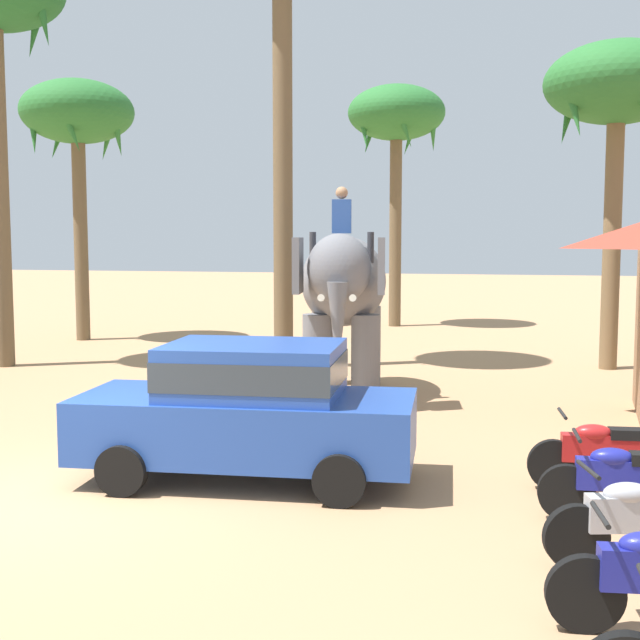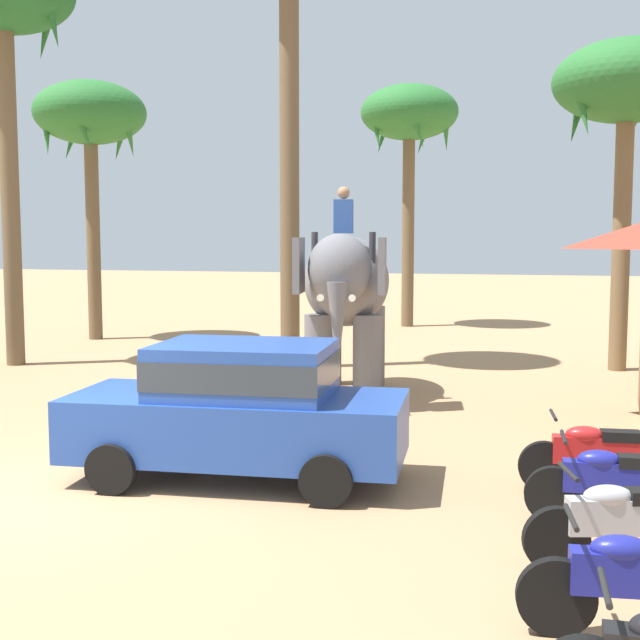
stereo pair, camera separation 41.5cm
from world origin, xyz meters
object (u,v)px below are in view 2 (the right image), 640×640
object	(u,v)px
palm_tree_near_hut	(90,119)
palm_tree_left_of_road	(409,119)
motorcycle_far_in_row	(597,455)
palm_tree_far_back	(627,90)
motorcycle_second_in_row	(640,581)
elephant_with_mahout	(346,290)
motorcycle_mid_row	(624,522)
palm_tree_leaning_seaward	(3,7)
car_sedan_foreground	(240,405)
motorcycle_fourth_in_row	(613,483)

from	to	relation	value
palm_tree_near_hut	palm_tree_left_of_road	xyz separation A→B (m)	(8.30, 5.85, 0.49)
motorcycle_far_in_row	palm_tree_far_back	world-z (taller)	palm_tree_far_back
motorcycle_second_in_row	motorcycle_far_in_row	bearing A→B (deg)	91.29
elephant_with_mahout	palm_tree_near_hut	xyz separation A→B (m)	(-9.09, 6.70, 4.35)
motorcycle_second_in_row	palm_tree_near_hut	xyz separation A→B (m)	(-13.39, 15.62, 5.88)
motorcycle_far_in_row	palm_tree_left_of_road	world-z (taller)	palm_tree_left_of_road
motorcycle_mid_row	palm_tree_near_hut	distance (m)	20.46
palm_tree_far_back	palm_tree_leaning_seaward	world-z (taller)	palm_tree_leaning_seaward
palm_tree_far_back	palm_tree_left_of_road	bearing A→B (deg)	126.80
palm_tree_leaning_seaward	palm_tree_near_hut	bearing A→B (deg)	98.45
elephant_with_mahout	palm_tree_far_back	world-z (taller)	palm_tree_far_back
palm_tree_near_hut	palm_tree_left_of_road	distance (m)	10.17
car_sedan_foreground	palm_tree_far_back	bearing A→B (deg)	62.91
motorcycle_mid_row	motorcycle_far_in_row	xyz separation A→B (m)	(-0.09, 2.36, 0.00)
motorcycle_mid_row	motorcycle_fourth_in_row	distance (m)	1.24
palm_tree_near_hut	palm_tree_far_back	size ratio (longest dim) A/B	1.02
palm_tree_leaning_seaward	motorcycle_second_in_row	bearing A→B (deg)	-40.13
palm_tree_leaning_seaward	motorcycle_fourth_in_row	bearing A→B (deg)	-32.62
elephant_with_mahout	motorcycle_second_in_row	size ratio (longest dim) A/B	2.21
car_sedan_foreground	palm_tree_leaning_seaward	xyz separation A→B (m)	(-8.35, 7.49, 7.23)
motorcycle_mid_row	motorcycle_fourth_in_row	world-z (taller)	same
palm_tree_far_back	car_sedan_foreground	bearing A→B (deg)	-117.09
motorcycle_second_in_row	motorcycle_fourth_in_row	world-z (taller)	same
palm_tree_far_back	motorcycle_second_in_row	bearing A→B (deg)	-93.97
motorcycle_second_in_row	motorcycle_mid_row	world-z (taller)	same
car_sedan_foreground	palm_tree_near_hut	distance (m)	16.33
motorcycle_fourth_in_row	elephant_with_mahout	bearing A→B (deg)	124.13
palm_tree_far_back	palm_tree_leaning_seaward	size ratio (longest dim) A/B	0.77
palm_tree_leaning_seaward	elephant_with_mahout	bearing A→B (deg)	-11.82
palm_tree_near_hut	motorcycle_second_in_row	bearing A→B (deg)	-49.39
palm_tree_far_back	motorcycle_far_in_row	bearing A→B (deg)	-95.94
palm_tree_near_hut	palm_tree_left_of_road	size ratio (longest dim) A/B	0.93
motorcycle_fourth_in_row	palm_tree_leaning_seaward	size ratio (longest dim) A/B	0.19
elephant_with_mahout	palm_tree_leaning_seaward	bearing A→B (deg)	168.18
motorcycle_mid_row	motorcycle_far_in_row	world-z (taller)	same
motorcycle_mid_row	palm_tree_leaning_seaward	size ratio (longest dim) A/B	0.19
palm_tree_leaning_seaward	motorcycle_mid_row	bearing A→B (deg)	-36.44
elephant_with_mahout	motorcycle_second_in_row	xyz separation A→B (m)	(4.30, -8.93, -1.53)
motorcycle_fourth_in_row	palm_tree_far_back	xyz separation A→B (m)	(0.92, 10.85, 5.72)
motorcycle_fourth_in_row	palm_tree_left_of_road	size ratio (longest dim) A/B	0.23
elephant_with_mahout	motorcycle_far_in_row	xyz separation A→B (m)	(4.22, -5.24, -1.53)
palm_tree_left_of_road	palm_tree_far_back	xyz separation A→B (m)	(6.02, -8.05, -0.64)
motorcycle_far_in_row	palm_tree_left_of_road	size ratio (longest dim) A/B	0.23
motorcycle_second_in_row	motorcycle_far_in_row	size ratio (longest dim) A/B	1.00
motorcycle_far_in_row	palm_tree_far_back	size ratio (longest dim) A/B	0.25
motorcycle_fourth_in_row	palm_tree_far_back	distance (m)	12.30
motorcycle_second_in_row	motorcycle_far_in_row	world-z (taller)	same
palm_tree_far_back	palm_tree_near_hut	bearing A→B (deg)	171.25
motorcycle_far_in_row	palm_tree_leaning_seaward	distance (m)	16.32
elephant_with_mahout	motorcycle_fourth_in_row	bearing A→B (deg)	-55.87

